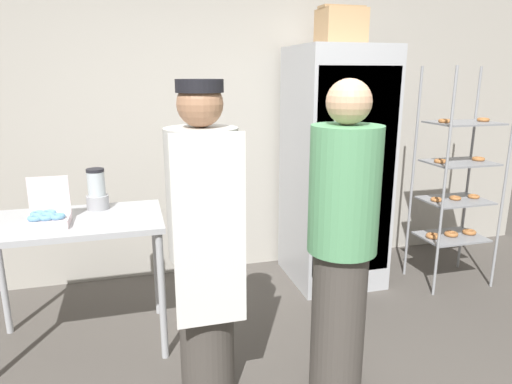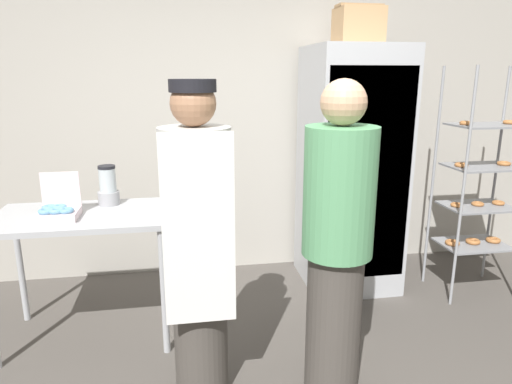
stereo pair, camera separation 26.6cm
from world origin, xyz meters
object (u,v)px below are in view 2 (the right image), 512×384
Objects in this scene: cardboard_storage_box at (358,26)px; person_baker at (198,242)px; baking_rack at (480,189)px; person_customer at (337,245)px; donut_box at (58,211)px; refrigerator at (351,170)px; blender_pitcher at (108,187)px.

cardboard_storage_box is 2.18m from person_baker.
person_customer is (-1.54, -1.02, 0.01)m from baking_rack.
donut_box is 0.16× the size of person_baker.
donut_box is (-2.14, -0.61, -0.06)m from refrigerator.
baking_rack is 6.62× the size of blender_pitcher.
person_customer is (1.28, -1.03, -0.11)m from blender_pitcher.
blender_pitcher is (0.27, 0.27, 0.07)m from donut_box.
cardboard_storage_box reaches higher than refrigerator.
donut_box and blender_pitcher have the same top height.
donut_box is 0.16× the size of person_customer.
cardboard_storage_box reaches higher than donut_box.
blender_pitcher is 0.16× the size of person_customer.
baking_rack is 2.82m from blender_pitcher.
refrigerator reaches higher than donut_box.
person_baker is (-1.30, -1.23, -0.08)m from refrigerator.
cardboard_storage_box is at bearing 66.58° from person_customer.
cardboard_storage_box is 1.95m from person_customer.
refrigerator reaches higher than person_baker.
refrigerator reaches higher than baking_rack.
person_baker is 1.00× the size of person_customer.
refrigerator is at bearing -112.95° from cardboard_storage_box.
refrigerator is at bearing 160.09° from baking_rack.
baking_rack is (0.95, -0.34, -0.11)m from refrigerator.
person_customer reaches higher than person_baker.
person_customer is (-0.59, -1.37, -0.10)m from refrigerator.
person_customer is at bearing -146.38° from baking_rack.
blender_pitcher is at bearing 141.27° from person_customer.
donut_box is at bearing -163.53° from cardboard_storage_box.
cardboard_storage_box is 0.20× the size of person_baker.
cardboard_storage_box is (1.88, 0.36, 1.11)m from blender_pitcher.
blender_pitcher is 0.16× the size of person_baker.
baking_rack is at bearing -0.09° from blender_pitcher.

